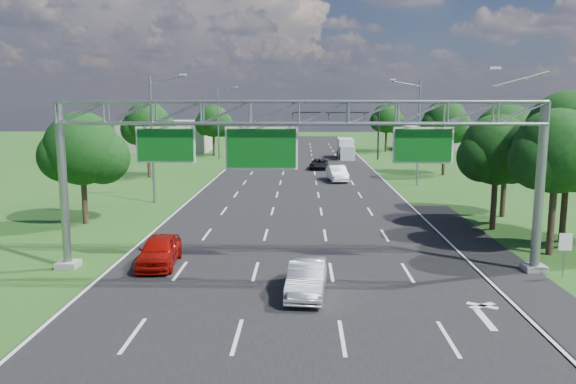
{
  "coord_description": "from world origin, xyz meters",
  "views": [
    {
      "loc": [
        0.43,
        -14.16,
        7.96
      ],
      "look_at": [
        -0.28,
        12.65,
        3.67
      ],
      "focal_mm": 35.0,
      "sensor_mm": 36.0,
      "label": 1
    }
  ],
  "objects_px": {
    "sign_gantry": "(301,126)",
    "box_truck": "(346,149)",
    "regulatory_sign": "(565,246)",
    "silver_sedan": "(307,278)",
    "traffic_signal": "(353,123)",
    "red_coupe": "(159,251)"
  },
  "relations": [
    {
      "from": "traffic_signal",
      "to": "box_truck",
      "type": "xyz_separation_m",
      "value": [
        -0.85,
        1.77,
        -3.83
      ]
    },
    {
      "from": "silver_sedan",
      "to": "box_truck",
      "type": "xyz_separation_m",
      "value": [
        6.02,
        58.33,
        0.63
      ]
    },
    {
      "from": "traffic_signal",
      "to": "silver_sedan",
      "type": "relative_size",
      "value": 2.84
    },
    {
      "from": "red_coupe",
      "to": "box_truck",
      "type": "distance_m",
      "value": 55.91
    },
    {
      "from": "silver_sedan",
      "to": "box_truck",
      "type": "height_order",
      "value": "box_truck"
    },
    {
      "from": "sign_gantry",
      "to": "silver_sedan",
      "type": "xyz_separation_m",
      "value": [
        0.28,
        -3.56,
        -6.18
      ]
    },
    {
      "from": "regulatory_sign",
      "to": "silver_sedan",
      "type": "relative_size",
      "value": 0.49
    },
    {
      "from": "traffic_signal",
      "to": "box_truck",
      "type": "bearing_deg",
      "value": 115.52
    },
    {
      "from": "regulatory_sign",
      "to": "traffic_signal",
      "type": "height_order",
      "value": "traffic_signal"
    },
    {
      "from": "traffic_signal",
      "to": "silver_sedan",
      "type": "height_order",
      "value": "traffic_signal"
    },
    {
      "from": "regulatory_sign",
      "to": "red_coupe",
      "type": "relative_size",
      "value": 0.48
    },
    {
      "from": "silver_sedan",
      "to": "sign_gantry",
      "type": "bearing_deg",
      "value": 99.11
    },
    {
      "from": "regulatory_sign",
      "to": "red_coupe",
      "type": "xyz_separation_m",
      "value": [
        -19.02,
        1.48,
        -0.76
      ]
    },
    {
      "from": "regulatory_sign",
      "to": "red_coupe",
      "type": "distance_m",
      "value": 19.09
    },
    {
      "from": "red_coupe",
      "to": "silver_sedan",
      "type": "bearing_deg",
      "value": -32.38
    },
    {
      "from": "sign_gantry",
      "to": "regulatory_sign",
      "type": "height_order",
      "value": "sign_gantry"
    },
    {
      "from": "sign_gantry",
      "to": "box_truck",
      "type": "distance_m",
      "value": 55.41
    },
    {
      "from": "sign_gantry",
      "to": "traffic_signal",
      "type": "distance_m",
      "value": 53.51
    },
    {
      "from": "red_coupe",
      "to": "silver_sedan",
      "type": "relative_size",
      "value": 1.02
    },
    {
      "from": "sign_gantry",
      "to": "regulatory_sign",
      "type": "bearing_deg",
      "value": -4.83
    },
    {
      "from": "regulatory_sign",
      "to": "traffic_signal",
      "type": "bearing_deg",
      "value": 95.2
    },
    {
      "from": "regulatory_sign",
      "to": "silver_sedan",
      "type": "height_order",
      "value": "regulatory_sign"
    }
  ]
}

